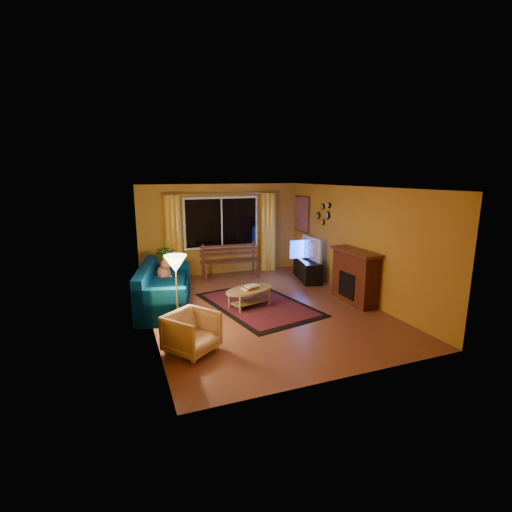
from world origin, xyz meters
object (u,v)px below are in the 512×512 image
object	(u,v)px
tv_console	(307,270)
floor_lamp	(177,293)
sofa	(165,287)
coffee_table	(249,298)
armchair	(192,331)
bench	(230,270)

from	to	relation	value
tv_console	floor_lamp	bearing A→B (deg)	-138.60
sofa	coffee_table	world-z (taller)	sofa
sofa	floor_lamp	world-z (taller)	floor_lamp
armchair	tv_console	xyz separation A→B (m)	(3.70, 3.03, -0.09)
armchair	floor_lamp	distance (m)	1.04
bench	sofa	xyz separation A→B (m)	(-1.95, -1.66, 0.22)
tv_console	sofa	bearing A→B (deg)	-155.11
armchair	coffee_table	bearing A→B (deg)	8.86
bench	armchair	xyz separation A→B (m)	(-1.83, -3.88, 0.12)
bench	coffee_table	world-z (taller)	bench
floor_lamp	coffee_table	bearing A→B (deg)	20.34
bench	tv_console	xyz separation A→B (m)	(1.87, -0.86, 0.04)
floor_lamp	coffee_table	world-z (taller)	floor_lamp
sofa	coffee_table	distance (m)	1.79
bench	floor_lamp	bearing A→B (deg)	-119.82
bench	coffee_table	size ratio (longest dim) A/B	1.41
floor_lamp	coffee_table	distance (m)	1.76
coffee_table	tv_console	xyz separation A→B (m)	(2.17, 1.45, 0.07)
coffee_table	tv_console	distance (m)	2.61
coffee_table	tv_console	world-z (taller)	tv_console
armchair	coffee_table	xyz separation A→B (m)	(1.54, 1.58, -0.16)
floor_lamp	sofa	bearing A→B (deg)	93.01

